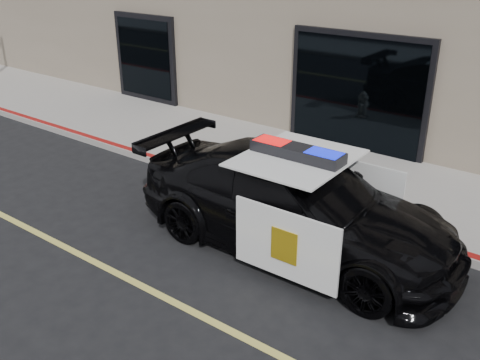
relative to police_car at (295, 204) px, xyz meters
The scene contains 4 objects.
ground 2.47m from the police_car, 94.37° to the right, with size 120.00×120.00×0.00m, color black.
sidewalk_n 3.02m from the police_car, 93.47° to the left, with size 60.00×3.50×0.15m, color gray.
police_car is the anchor object (origin of this frame).
fire_hydrant 2.93m from the police_car, 134.59° to the left, with size 0.33×0.46×0.73m.
Camera 1 is at (4.12, -4.42, 4.71)m, focal length 40.00 mm.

